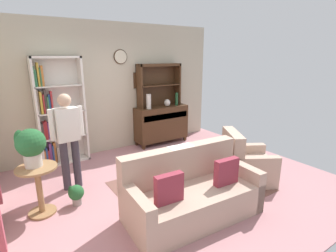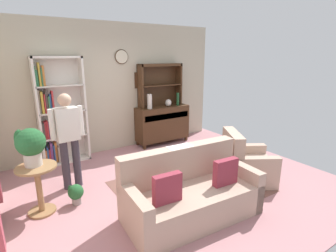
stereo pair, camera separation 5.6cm
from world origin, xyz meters
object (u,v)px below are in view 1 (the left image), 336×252
at_px(couch_floral, 191,194).
at_px(coffee_table, 171,164).
at_px(bottle_wine, 177,99).
at_px(book_stack, 167,160).
at_px(sideboard_hutch, 159,79).
at_px(person_reading, 68,135).
at_px(potted_plant_small, 76,194).
at_px(bookshelf, 57,115).
at_px(vase_round, 167,103).
at_px(vase_tall, 149,101).
at_px(plant_stand, 39,185).
at_px(armchair_floral, 246,164).
at_px(potted_plant_large, 30,145).
at_px(sideboard, 161,123).

xyz_separation_m(couch_floral, coffee_table, (0.28, 0.88, 0.04)).
relative_size(bottle_wine, book_stack, 1.40).
height_order(sideboard_hutch, person_reading, sideboard_hutch).
relative_size(sideboard_hutch, bottle_wine, 3.55).
bearing_deg(potted_plant_small, book_stack, -10.81).
height_order(bookshelf, vase_round, bookshelf).
relative_size(bookshelf, coffee_table, 2.62).
bearing_deg(vase_tall, bookshelf, 175.18).
height_order(vase_tall, plant_stand, vase_tall).
relative_size(vase_tall, plant_stand, 0.49).
bearing_deg(armchair_floral, coffee_table, 151.88).
distance_m(couch_floral, armchair_floral, 1.45).
bearing_deg(plant_stand, coffee_table, -8.06).
height_order(vase_round, plant_stand, vase_round).
height_order(plant_stand, person_reading, person_reading).
distance_m(bottle_wine, plant_stand, 3.75).
bearing_deg(potted_plant_large, armchair_floral, -16.63).
relative_size(sideboard, bottle_wine, 4.20).
height_order(sideboard, couch_floral, sideboard).
height_order(vase_round, book_stack, vase_round).
bearing_deg(vase_tall, plant_stand, -149.43).
height_order(vase_tall, coffee_table, vase_tall).
bearing_deg(person_reading, couch_floral, -55.39).
distance_m(couch_floral, potted_plant_small, 1.67).
relative_size(vase_round, armchair_floral, 0.16).
distance_m(sideboard_hutch, potted_plant_large, 3.48).
relative_size(couch_floral, potted_plant_large, 3.58).
relative_size(bottle_wine, person_reading, 0.20).
relative_size(vase_round, couch_floral, 0.09).
xyz_separation_m(vase_tall, book_stack, (-0.72, -1.85, -0.63)).
relative_size(couch_floral, plant_stand, 2.67).
bearing_deg(potted_plant_small, plant_stand, 173.07).
xyz_separation_m(vase_tall, vase_round, (0.52, 0.01, -0.08)).
relative_size(sideboard, couch_floral, 0.70).
height_order(plant_stand, book_stack, plant_stand).
bearing_deg(potted_plant_small, bottle_wine, 28.39).
distance_m(vase_round, armchair_floral, 2.54).
distance_m(vase_tall, couch_floral, 2.94).
bearing_deg(person_reading, bottle_wine, 19.78).
height_order(sideboard, vase_round, vase_round).
xyz_separation_m(vase_tall, armchair_floral, (0.54, -2.42, -0.80)).
height_order(vase_tall, book_stack, vase_tall).
bearing_deg(plant_stand, couch_floral, -34.41).
bearing_deg(sideboard, potted_plant_small, -146.59).
bearing_deg(potted_plant_large, person_reading, 38.66).
distance_m(bookshelf, bottle_wine, 2.75).
distance_m(bookshelf, book_stack, 2.43).
xyz_separation_m(sideboard, vase_tall, (-0.39, -0.08, 0.58)).
bearing_deg(potted_plant_large, couch_floral, -35.11).
height_order(bookshelf, coffee_table, bookshelf).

